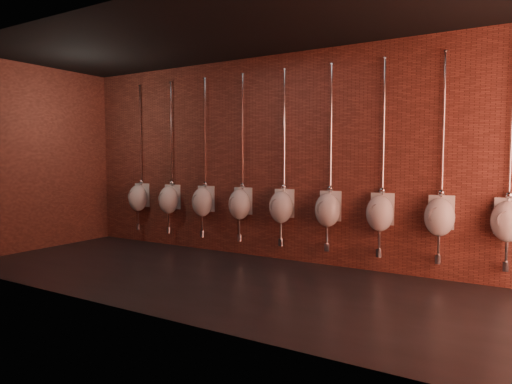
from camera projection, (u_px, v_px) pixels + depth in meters
ground at (242, 283)px, 5.84m from camera, size 8.50×8.50×0.00m
room_shell at (242, 125)px, 5.69m from camera, size 8.54×3.04×3.22m
urinal_0 at (138, 197)px, 8.61m from camera, size 0.43×0.39×2.72m
urinal_1 at (169, 199)px, 8.22m from camera, size 0.43×0.39×2.72m
urinal_2 at (203, 201)px, 7.82m from camera, size 0.43×0.39×2.72m
urinal_3 at (240, 203)px, 7.42m from camera, size 0.43×0.39×2.72m
urinal_4 at (281, 206)px, 7.03m from camera, size 0.43×0.39×2.72m
urinal_5 at (328, 209)px, 6.63m from camera, size 0.43×0.39×2.72m
urinal_6 at (380, 212)px, 6.23m from camera, size 0.43×0.39×2.72m
urinal_7 at (440, 215)px, 5.84m from camera, size 0.43×0.39×2.72m
urinal_8 at (508, 220)px, 5.44m from camera, size 0.43×0.39×2.72m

